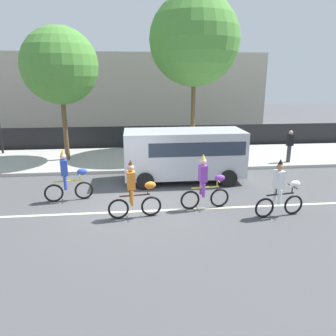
% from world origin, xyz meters
% --- Properties ---
extents(ground_plane, '(80.00, 80.00, 0.00)m').
position_xyz_m(ground_plane, '(0.00, 0.00, 0.00)').
color(ground_plane, '#4C4C4F').
extents(road_centre_line, '(36.00, 0.14, 0.01)m').
position_xyz_m(road_centre_line, '(0.00, -0.50, 0.00)').
color(road_centre_line, beige).
rests_on(road_centre_line, ground).
extents(sidewalk_curb, '(60.00, 5.00, 0.15)m').
position_xyz_m(sidewalk_curb, '(0.00, 6.50, 0.07)').
color(sidewalk_curb, '#ADAAA3').
rests_on(sidewalk_curb, ground).
extents(fence_line, '(40.00, 0.08, 1.40)m').
position_xyz_m(fence_line, '(0.00, 9.40, 0.70)').
color(fence_line, black).
rests_on(fence_line, ground).
extents(building_backdrop, '(28.00, 8.00, 6.02)m').
position_xyz_m(building_backdrop, '(-3.84, 18.00, 3.01)').
color(building_backdrop, '#B2A899').
rests_on(building_backdrop, ground).
extents(parade_cyclist_cobalt, '(1.70, 0.54, 1.92)m').
position_xyz_m(parade_cyclist_cobalt, '(-2.32, 0.77, 0.84)').
color(parade_cyclist_cobalt, black).
rests_on(parade_cyclist_cobalt, ground).
extents(parade_cyclist_orange, '(1.72, 0.51, 1.92)m').
position_xyz_m(parade_cyclist_orange, '(0.04, -0.96, 0.84)').
color(parade_cyclist_orange, black).
rests_on(parade_cyclist_orange, ground).
extents(parade_cyclist_purple, '(1.72, 0.50, 1.92)m').
position_xyz_m(parade_cyclist_purple, '(2.42, -0.45, 0.84)').
color(parade_cyclist_purple, black).
rests_on(parade_cyclist_purple, ground).
extents(parade_cyclist_zebra, '(1.71, 0.52, 1.92)m').
position_xyz_m(parade_cyclist_zebra, '(4.66, -1.35, 0.84)').
color(parade_cyclist_zebra, black).
rests_on(parade_cyclist_zebra, ground).
extents(parked_van_silver, '(5.00, 2.22, 2.18)m').
position_xyz_m(parked_van_silver, '(2.23, 2.70, 1.28)').
color(parked_van_silver, silver).
rests_on(parked_van_silver, ground).
extents(street_tree_near_lamp, '(3.73, 3.73, 6.57)m').
position_xyz_m(street_tree_near_lamp, '(-3.44, 6.44, 4.84)').
color(street_tree_near_lamp, brown).
rests_on(street_tree_near_lamp, sidewalk_curb).
extents(street_tree_far_corner, '(4.80, 4.80, 8.45)m').
position_xyz_m(street_tree_far_corner, '(3.39, 7.51, 6.19)').
color(street_tree_far_corner, brown).
rests_on(street_tree_far_corner, sidewalk_curb).
extents(pedestrian_onlooker, '(0.32, 0.20, 1.62)m').
position_xyz_m(pedestrian_onlooker, '(7.83, 4.66, 1.01)').
color(pedestrian_onlooker, '#33333D').
rests_on(pedestrian_onlooker, sidewalk_curb).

